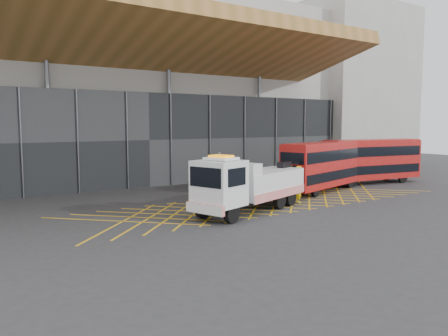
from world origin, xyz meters
TOP-DOWN VIEW (x-y plane):
  - ground_plane at (0.00, 0.00)m, footprint 120.00×120.00m
  - road_markings at (5.60, 0.00)m, footprint 27.96×7.16m
  - construction_building at (1.92, 18.40)m, footprint 55.00×23.97m
  - east_building at (32.00, 16.00)m, footprint 15.00×12.00m
  - recovery_truck at (2.57, -1.83)m, footprint 10.54×5.18m
  - bus_towed at (12.65, 1.47)m, footprint 9.85×4.65m
  - bus_second at (19.47, 2.09)m, footprint 9.97×3.70m
  - worker at (7.29, -1.26)m, footprint 0.54×0.71m

SIDE VIEW (x-z plane):
  - ground_plane at x=0.00m, z-range 0.00..0.00m
  - road_markings at x=5.60m, z-range 0.00..0.01m
  - worker at x=7.29m, z-range 0.00..1.76m
  - recovery_truck at x=2.57m, z-range -0.14..3.57m
  - bus_towed at x=12.65m, z-range 0.22..4.13m
  - bus_second at x=19.47m, z-range 0.22..4.18m
  - construction_building at x=1.92m, z-range -0.02..17.98m
  - east_building at x=32.00m, z-range 0.00..20.00m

